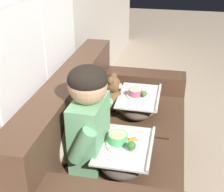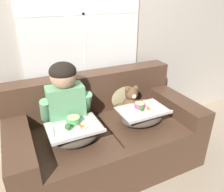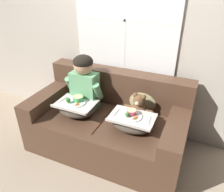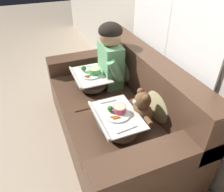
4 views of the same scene
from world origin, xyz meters
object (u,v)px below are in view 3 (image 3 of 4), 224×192
Objects in this scene: child_figure at (84,79)px; teddy_bear at (138,108)px; lap_tray_teddy at (132,122)px; throw_pillow_behind_child at (92,87)px; lap_tray_child at (76,108)px; throw_pillow_behind_teddy at (143,98)px; couch at (109,123)px.

child_figure reaches higher than teddy_bear.
child_figure is at bearing 162.16° from lap_tray_teddy.
throw_pillow_behind_child is 0.41m from lap_tray_child.
throw_pillow_behind_teddy is 0.81m from lap_tray_child.
child_figure is (-0.70, -0.18, 0.19)m from throw_pillow_behind_teddy.
lap_tray_teddy is at bearing -90.10° from teddy_bear.
couch reaches higher than teddy_bear.
throw_pillow_behind_child reaches higher than lap_tray_child.
child_figure is at bearing -90.01° from throw_pillow_behind_child.
lap_tray_child is (-0.35, -0.17, 0.23)m from couch.
child_figure reaches higher than lap_tray_teddy.
throw_pillow_behind_child is 0.86× the size of lap_tray_child.
couch reaches higher than throw_pillow_behind_child.
child_figure reaches higher than lap_tray_child.
teddy_bear is 0.23m from lap_tray_teddy.
couch is 0.45m from teddy_bear.
teddy_bear is at bearing -90.09° from throw_pillow_behind_teddy.
throw_pillow_behind_child is at bearing 89.99° from child_figure.
couch is 0.45m from lap_tray_teddy.
throw_pillow_behind_teddy is 0.41m from lap_tray_teddy.
teddy_bear is at bearing 17.53° from lap_tray_child.
throw_pillow_behind_child is (-0.35, 0.24, 0.32)m from couch.
throw_pillow_behind_teddy is 0.86× the size of lap_tray_child.
child_figure is 0.36m from lap_tray_child.
child_figure is 0.79m from lap_tray_teddy.
child_figure is 0.73m from teddy_bear.
couch is at bearing 25.41° from lap_tray_child.
throw_pillow_behind_teddy is 1.14× the size of teddy_bear.
lap_tray_teddy is at bearing -25.57° from couch.
teddy_bear is at bearing -14.67° from throw_pillow_behind_child.
teddy_bear is (0.70, -0.18, -0.04)m from throw_pillow_behind_child.
child_figure is (-0.00, -0.18, 0.19)m from throw_pillow_behind_child.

